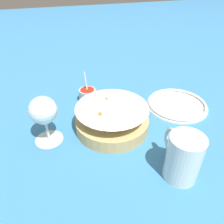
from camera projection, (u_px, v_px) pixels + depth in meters
name	position (u px, v px, depth m)	size (l,w,h in m)	color
ground_plane	(107.00, 123.00, 0.67)	(4.00, 4.00, 0.00)	teal
food_basket	(112.00, 119.00, 0.63)	(0.21, 0.21, 0.09)	tan
sauce_cup	(88.00, 95.00, 0.76)	(0.06, 0.06, 0.10)	#B7B7BC
wine_glass	(43.00, 112.00, 0.55)	(0.08, 0.08, 0.14)	silver
beer_mug	(183.00, 159.00, 0.48)	(0.12, 0.08, 0.11)	silver
side_plate	(177.00, 104.00, 0.74)	(0.20, 0.20, 0.01)	white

